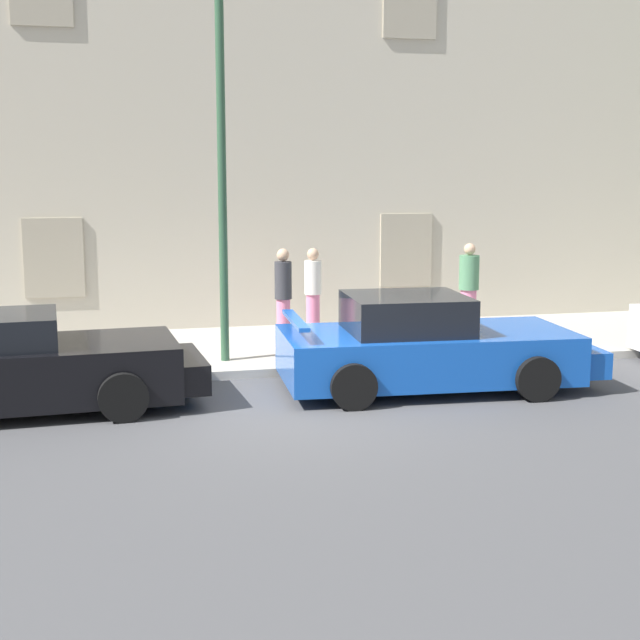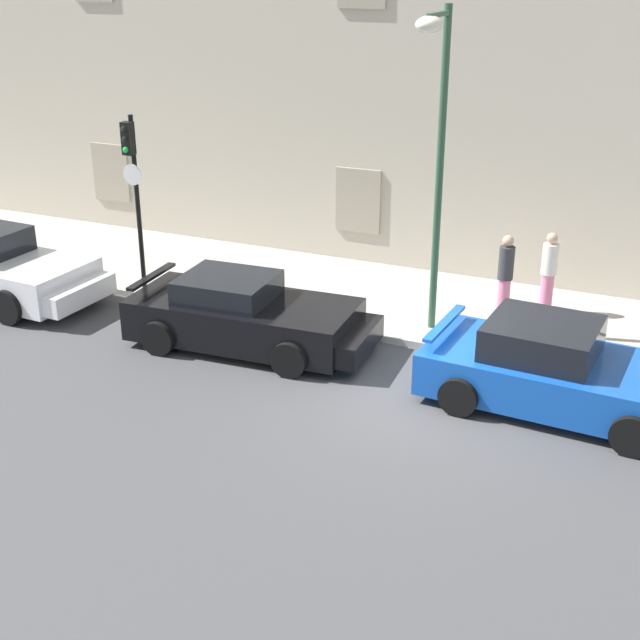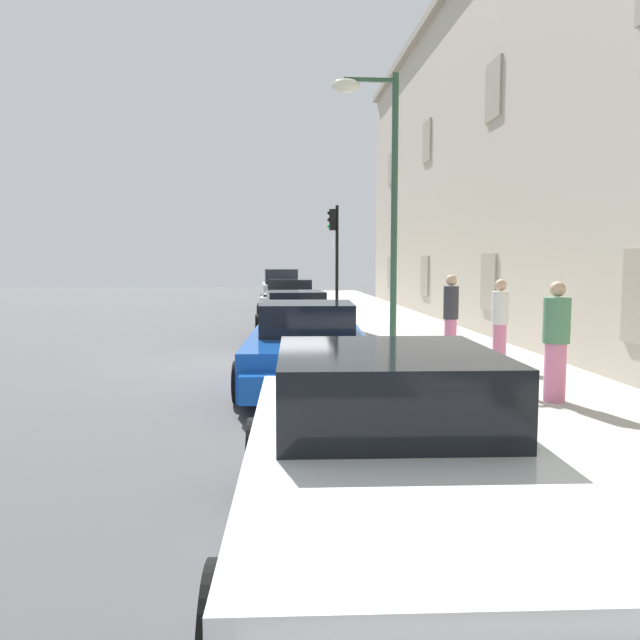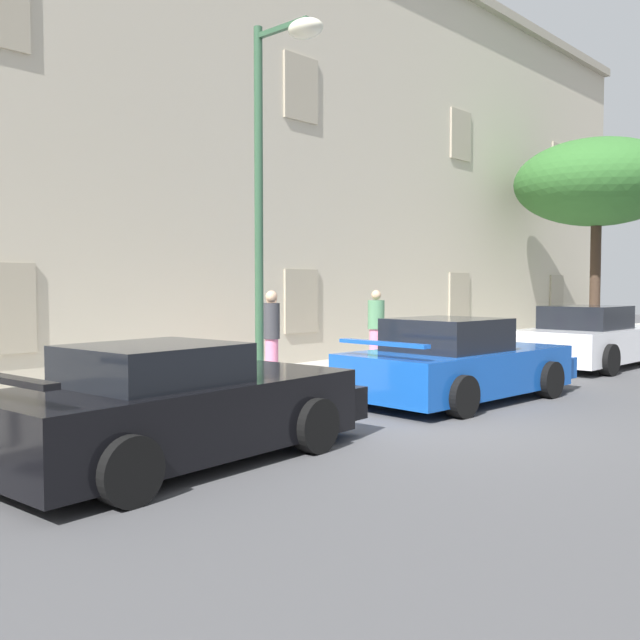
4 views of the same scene
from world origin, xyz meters
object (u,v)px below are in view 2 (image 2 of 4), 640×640
pedestrian_strolling (505,276)px  traffic_light (133,174)px  sportscar_white_middle (568,374)px  street_lamp (436,119)px  sportscar_yellow_flank (251,317)px  pedestrian_bystander (549,271)px

pedestrian_strolling → traffic_light: bearing=-167.9°
sportscar_white_middle → street_lamp: street_lamp is taller
sportscar_yellow_flank → sportscar_white_middle: (5.80, -0.06, 0.01)m
traffic_light → street_lamp: size_ratio=0.63×
sportscar_yellow_flank → traffic_light: traffic_light is taller
traffic_light → sportscar_yellow_flank: bearing=-21.3°
sportscar_yellow_flank → pedestrian_strolling: bearing=35.7°
traffic_light → pedestrian_strolling: size_ratio=2.15×
sportscar_white_middle → traffic_light: bearing=171.4°
sportscar_yellow_flank → street_lamp: (2.91, 1.57, 3.63)m
sportscar_yellow_flank → pedestrian_bystander: size_ratio=2.81×
traffic_light → pedestrian_bystander: 8.68m
sportscar_white_middle → street_lamp: 4.91m
sportscar_yellow_flank → street_lamp: street_lamp is taller
sportscar_white_middle → pedestrian_strolling: (-1.73, 2.98, 0.44)m
sportscar_white_middle → traffic_light: traffic_light is taller
traffic_light → pedestrian_bystander: (8.18, 2.35, -1.69)m
street_lamp → pedestrian_strolling: (1.16, 1.36, -3.18)m
sportscar_white_middle → pedestrian_bystander: size_ratio=2.87×
sportscar_white_middle → street_lamp: bearing=150.7°
pedestrian_bystander → street_lamp: bearing=-131.6°
sportscar_white_middle → sportscar_yellow_flank: bearing=179.4°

